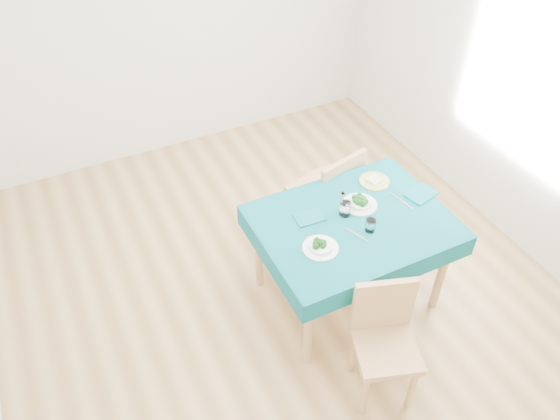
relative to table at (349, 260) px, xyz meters
name	(u,v)px	position (x,y,z in m)	size (l,w,h in m)	color
room_shell	(280,148)	(-0.44, 0.22, 0.97)	(4.02, 4.52, 2.73)	olive
table	(349,260)	(0.00, 0.00, 0.00)	(1.28, 0.97, 0.76)	#084F58
chair_near	(387,345)	(-0.21, -0.77, 0.09)	(0.38, 0.41, 0.94)	tan
chair_far	(323,178)	(0.18, 0.70, 0.18)	(0.44, 0.49, 1.11)	tan
bowl_near	(321,245)	(-0.32, -0.13, 0.41)	(0.23, 0.23, 0.07)	white
bowl_far	(360,201)	(0.12, 0.12, 0.42)	(0.24, 0.24, 0.07)	white
fork_near	(313,249)	(-0.36, -0.11, 0.38)	(0.02, 0.18, 0.00)	silver
knife_near	(357,235)	(-0.05, -0.13, 0.38)	(0.02, 0.20, 0.00)	silver
fork_far	(347,200)	(0.07, 0.20, 0.38)	(0.02, 0.18, 0.00)	silver
knife_far	(402,201)	(0.41, 0.02, 0.38)	(0.02, 0.21, 0.00)	silver
napkin_near	(309,218)	(-0.25, 0.15, 0.38)	(0.19, 0.13, 0.01)	#0B5962
napkin_far	(421,194)	(0.57, 0.02, 0.39)	(0.22, 0.15, 0.01)	#0B5962
tumbler_center	(345,209)	(-0.02, 0.08, 0.43)	(0.08, 0.08, 0.10)	white
tumbler_side	(370,225)	(0.05, -0.12, 0.42)	(0.07, 0.07, 0.09)	white
side_plate	(374,181)	(0.36, 0.29, 0.38)	(0.22, 0.22, 0.01)	#ACBE5C
bread_slice	(375,180)	(0.36, 0.29, 0.40)	(0.09, 0.09, 0.01)	beige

